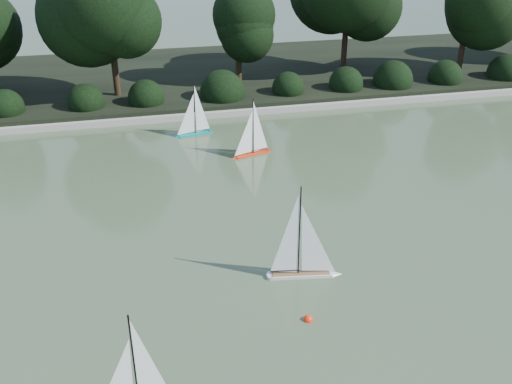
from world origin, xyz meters
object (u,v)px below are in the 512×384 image
sailboat_teal (191,127)px  sailboat_white_b (307,262)px  race_buoy (308,320)px  sailboat_orange (249,146)px

sailboat_teal → sailboat_white_b: bearing=-81.6°
sailboat_teal → race_buoy: (0.70, -8.17, -0.24)m
sailboat_orange → sailboat_teal: (-1.23, 1.74, -0.00)m
sailboat_white_b → race_buoy: (-0.34, -1.12, -0.28)m
sailboat_orange → race_buoy: size_ratio=9.93×
sailboat_white_b → sailboat_orange: sailboat_white_b is taller
sailboat_teal → race_buoy: sailboat_teal is taller
sailboat_white_b → sailboat_orange: (0.19, 5.31, -0.03)m
race_buoy → sailboat_white_b: bearing=73.2°
sailboat_teal → race_buoy: size_ratio=9.87×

